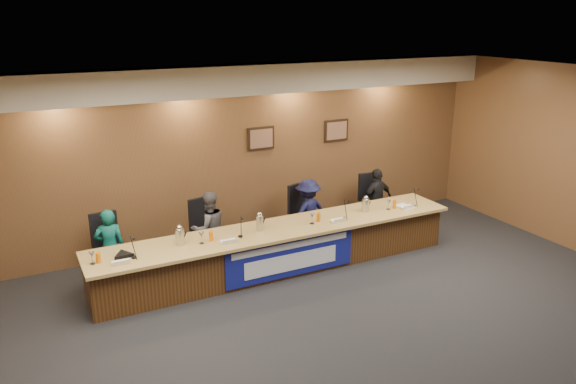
% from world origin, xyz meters
% --- Properties ---
extents(floor, '(10.00, 10.00, 0.00)m').
position_xyz_m(floor, '(0.00, 0.00, 0.00)').
color(floor, black).
rests_on(floor, ground).
extents(ceiling, '(10.00, 8.00, 0.04)m').
position_xyz_m(ceiling, '(0.00, 0.00, 3.20)').
color(ceiling, silver).
rests_on(ceiling, wall_back).
extents(wall_back, '(10.00, 0.04, 3.20)m').
position_xyz_m(wall_back, '(0.00, 4.00, 1.60)').
color(wall_back, brown).
rests_on(wall_back, floor).
extents(soffit, '(10.00, 0.50, 0.50)m').
position_xyz_m(soffit, '(0.00, 3.75, 2.95)').
color(soffit, beige).
rests_on(soffit, wall_back).
extents(dais_body, '(6.00, 0.80, 0.70)m').
position_xyz_m(dais_body, '(0.00, 2.40, 0.35)').
color(dais_body, '#472A12').
rests_on(dais_body, floor).
extents(dais_top, '(6.10, 0.95, 0.05)m').
position_xyz_m(dais_top, '(0.00, 2.35, 0.72)').
color(dais_top, '#AC8B4B').
rests_on(dais_top, dais_body).
extents(banner, '(2.20, 0.02, 0.65)m').
position_xyz_m(banner, '(0.00, 1.99, 0.38)').
color(banner, navy).
rests_on(banner, dais_body).
extents(banner_text_upper, '(2.00, 0.01, 0.10)m').
position_xyz_m(banner_text_upper, '(0.00, 1.97, 0.58)').
color(banner_text_upper, silver).
rests_on(banner_text_upper, banner).
extents(banner_text_lower, '(1.60, 0.01, 0.28)m').
position_xyz_m(banner_text_lower, '(0.00, 1.97, 0.30)').
color(banner_text_lower, silver).
rests_on(banner_text_lower, banner).
extents(wall_photo_left, '(0.52, 0.04, 0.42)m').
position_xyz_m(wall_photo_left, '(0.40, 3.97, 1.85)').
color(wall_photo_left, black).
rests_on(wall_photo_left, wall_back).
extents(wall_photo_right, '(0.52, 0.04, 0.42)m').
position_xyz_m(wall_photo_right, '(2.00, 3.97, 1.85)').
color(wall_photo_right, black).
rests_on(wall_photo_right, wall_back).
extents(panelist_a, '(0.48, 0.34, 1.22)m').
position_xyz_m(panelist_a, '(-2.53, 3.12, 0.61)').
color(panelist_a, '#0C554D').
rests_on(panelist_a, floor).
extents(panelist_b, '(0.64, 0.51, 1.26)m').
position_xyz_m(panelist_b, '(-0.94, 3.12, 0.63)').
color(panelist_b, '#4F4D52').
rests_on(panelist_b, floor).
extents(panelist_c, '(0.87, 0.62, 1.22)m').
position_xyz_m(panelist_c, '(0.92, 3.12, 0.61)').
color(panelist_c, '#101235').
rests_on(panelist_c, floor).
extents(panelist_d, '(0.76, 0.40, 1.24)m').
position_xyz_m(panelist_d, '(2.42, 3.12, 0.62)').
color(panelist_d, black).
rests_on(panelist_d, floor).
extents(office_chair_a, '(0.51, 0.51, 0.08)m').
position_xyz_m(office_chair_a, '(-2.53, 3.22, 0.48)').
color(office_chair_a, black).
rests_on(office_chair_a, floor).
extents(office_chair_b, '(0.56, 0.56, 0.08)m').
position_xyz_m(office_chair_b, '(-0.94, 3.22, 0.48)').
color(office_chair_b, black).
rests_on(office_chair_b, floor).
extents(office_chair_c, '(0.60, 0.60, 0.08)m').
position_xyz_m(office_chair_c, '(0.92, 3.22, 0.48)').
color(office_chair_c, black).
rests_on(office_chair_c, floor).
extents(office_chair_d, '(0.51, 0.51, 0.08)m').
position_xyz_m(office_chair_d, '(2.42, 3.22, 0.48)').
color(office_chair_d, black).
rests_on(office_chair_d, floor).
extents(nameplate_a, '(0.24, 0.08, 0.10)m').
position_xyz_m(nameplate_a, '(-2.55, 2.06, 0.80)').
color(nameplate_a, white).
rests_on(nameplate_a, dais_top).
extents(microphone_a, '(0.07, 0.07, 0.02)m').
position_xyz_m(microphone_a, '(-2.35, 2.23, 0.76)').
color(microphone_a, black).
rests_on(microphone_a, dais_top).
extents(juice_glass_a, '(0.06, 0.06, 0.15)m').
position_xyz_m(juice_glass_a, '(-2.82, 2.29, 0.82)').
color(juice_glass_a, '#E66A00').
rests_on(juice_glass_a, dais_top).
extents(water_glass_a, '(0.08, 0.08, 0.18)m').
position_xyz_m(water_glass_a, '(-2.90, 2.28, 0.84)').
color(water_glass_a, silver).
rests_on(water_glass_a, dais_top).
extents(nameplate_b, '(0.24, 0.08, 0.10)m').
position_xyz_m(nameplate_b, '(-0.97, 2.09, 0.80)').
color(nameplate_b, white).
rests_on(nameplate_b, dais_top).
extents(microphone_b, '(0.07, 0.07, 0.02)m').
position_xyz_m(microphone_b, '(-0.73, 2.28, 0.76)').
color(microphone_b, black).
rests_on(microphone_b, dais_top).
extents(juice_glass_b, '(0.06, 0.06, 0.15)m').
position_xyz_m(juice_glass_b, '(-1.17, 2.34, 0.82)').
color(juice_glass_b, '#E66A00').
rests_on(juice_glass_b, dais_top).
extents(water_glass_b, '(0.08, 0.08, 0.18)m').
position_xyz_m(water_glass_b, '(-1.34, 2.30, 0.84)').
color(water_glass_b, silver).
rests_on(water_glass_b, dais_top).
extents(nameplate_c, '(0.24, 0.08, 0.10)m').
position_xyz_m(nameplate_c, '(0.95, 2.11, 0.80)').
color(nameplate_c, white).
rests_on(nameplate_c, dais_top).
extents(microphone_c, '(0.07, 0.07, 0.02)m').
position_xyz_m(microphone_c, '(1.12, 2.24, 0.76)').
color(microphone_c, black).
rests_on(microphone_c, dais_top).
extents(juice_glass_c, '(0.06, 0.06, 0.15)m').
position_xyz_m(juice_glass_c, '(0.67, 2.31, 0.82)').
color(juice_glass_c, '#E66A00').
rests_on(juice_glass_c, dais_top).
extents(water_glass_c, '(0.08, 0.08, 0.18)m').
position_xyz_m(water_glass_c, '(0.53, 2.27, 0.84)').
color(water_glass_c, silver).
rests_on(water_glass_c, dais_top).
extents(nameplate_d, '(0.24, 0.08, 0.10)m').
position_xyz_m(nameplate_d, '(2.39, 2.14, 0.80)').
color(nameplate_d, white).
rests_on(nameplate_d, dais_top).
extents(microphone_d, '(0.07, 0.07, 0.02)m').
position_xyz_m(microphone_d, '(2.58, 2.24, 0.76)').
color(microphone_d, black).
rests_on(microphone_d, dais_top).
extents(juice_glass_d, '(0.06, 0.06, 0.15)m').
position_xyz_m(juice_glass_d, '(2.18, 2.27, 0.82)').
color(juice_glass_d, '#E66A00').
rests_on(juice_glass_d, dais_top).
extents(water_glass_d, '(0.08, 0.08, 0.18)m').
position_xyz_m(water_glass_d, '(2.05, 2.27, 0.84)').
color(water_glass_d, silver).
rests_on(water_glass_d, dais_top).
extents(carafe_left, '(0.13, 0.13, 0.24)m').
position_xyz_m(carafe_left, '(-1.64, 2.40, 0.87)').
color(carafe_left, silver).
rests_on(carafe_left, dais_top).
extents(carafe_mid, '(0.11, 0.11, 0.25)m').
position_xyz_m(carafe_mid, '(-0.35, 2.38, 0.88)').
color(carafe_mid, silver).
rests_on(carafe_mid, dais_top).
extents(carafe_right, '(0.13, 0.13, 0.22)m').
position_xyz_m(carafe_right, '(1.64, 2.37, 0.86)').
color(carafe_right, silver).
rests_on(carafe_right, dais_top).
extents(speakerphone, '(0.32, 0.32, 0.05)m').
position_xyz_m(speakerphone, '(-2.47, 2.35, 0.78)').
color(speakerphone, black).
rests_on(speakerphone, dais_top).
extents(paper_stack, '(0.26, 0.33, 0.01)m').
position_xyz_m(paper_stack, '(2.42, 2.28, 0.75)').
color(paper_stack, white).
rests_on(paper_stack, dais_top).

